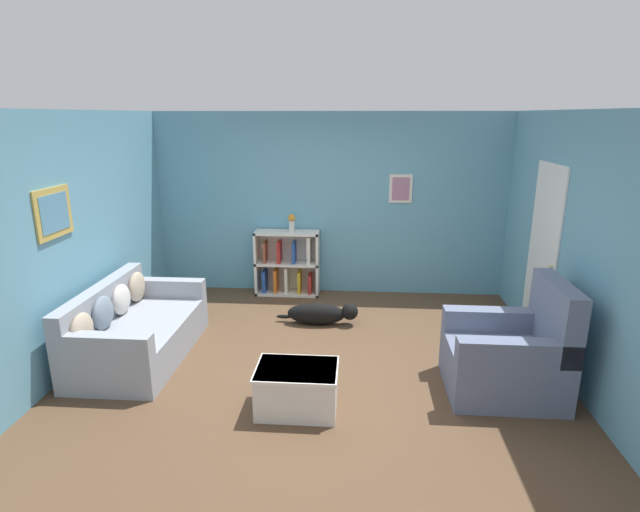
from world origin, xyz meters
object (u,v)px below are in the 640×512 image
at_px(recliner_chair, 511,355).
at_px(dog, 321,313).
at_px(couch, 134,330).
at_px(bookshelf, 288,264).
at_px(coffee_table, 297,387).
at_px(vase, 292,222).

relative_size(recliner_chair, dog, 1.06).
height_order(couch, bookshelf, bookshelf).
relative_size(recliner_chair, coffee_table, 1.52).
distance_m(couch, coffee_table, 2.09).
bearing_deg(dog, couch, -152.78).
bearing_deg(couch, coffee_table, -25.37).
xyz_separation_m(recliner_chair, coffee_table, (-1.97, -0.47, -0.15)).
bearing_deg(coffee_table, recliner_chair, 13.31).
height_order(bookshelf, vase, vase).
bearing_deg(vase, bookshelf, 163.54).
xyz_separation_m(couch, bookshelf, (1.39, 2.10, 0.15)).
distance_m(couch, bookshelf, 2.53).
distance_m(dog, vase, 1.51).
relative_size(couch, vase, 6.93).
bearing_deg(vase, dog, -65.01).
bearing_deg(bookshelf, coffee_table, -80.58).
xyz_separation_m(coffee_table, dog, (0.07, 1.90, -0.08)).
bearing_deg(dog, vase, 114.99).
bearing_deg(bookshelf, couch, -123.46).
height_order(coffee_table, dog, coffee_table).
xyz_separation_m(bookshelf, dog, (0.57, -1.10, -0.30)).
bearing_deg(vase, coffee_table, -81.83).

